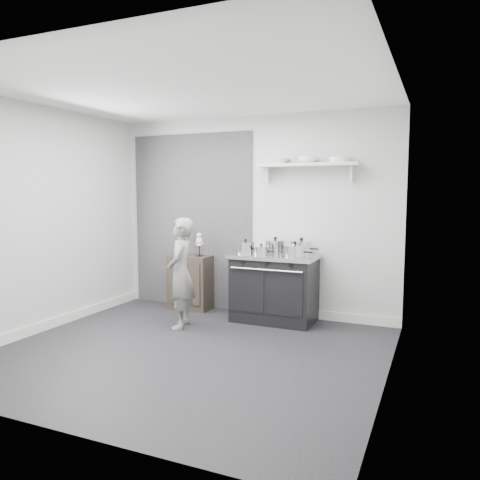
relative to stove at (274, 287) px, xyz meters
name	(u,v)px	position (x,y,z in m)	size (l,w,h in m)	color
ground	(189,352)	(-0.44, -1.48, -0.44)	(4.00, 4.00, 0.00)	black
room_shell	(186,196)	(-0.53, -1.33, 1.19)	(4.02, 3.62, 2.71)	#B4B4B1
wall_shelf	(307,166)	(0.36, 0.20, 1.56)	(1.30, 0.26, 0.24)	silver
stove	(274,287)	(0.00, 0.00, 0.00)	(1.10, 0.69, 0.88)	black
side_cabinet	(190,282)	(-1.32, 0.13, -0.06)	(0.59, 0.35, 0.77)	black
child	(181,273)	(-0.97, -0.73, 0.24)	(0.50, 0.33, 1.36)	slate
pot_front_left	(246,248)	(-0.36, -0.11, 0.51)	(0.32, 0.23, 0.19)	silver
pot_back_left	(275,246)	(-0.04, 0.14, 0.52)	(0.35, 0.27, 0.21)	silver
pot_back_right	(301,248)	(0.32, 0.12, 0.52)	(0.36, 0.28, 0.22)	silver
pot_front_right	(295,251)	(0.31, -0.15, 0.51)	(0.36, 0.28, 0.19)	silver
pot_front_center	(261,251)	(-0.12, -0.17, 0.49)	(0.28, 0.19, 0.15)	silver
skeleton_full	(182,239)	(-1.45, 0.13, 0.56)	(0.13, 0.08, 0.46)	beige
skeleton_torso	(199,243)	(-1.17, 0.13, 0.52)	(0.11, 0.07, 0.38)	beige
bowl_large	(278,161)	(-0.02, 0.19, 1.63)	(0.28, 0.28, 0.07)	white
bowl_small	(308,160)	(0.37, 0.19, 1.63)	(0.24, 0.24, 0.08)	white
plate_stack	(340,160)	(0.78, 0.19, 1.63)	(0.27, 0.27, 0.06)	silver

